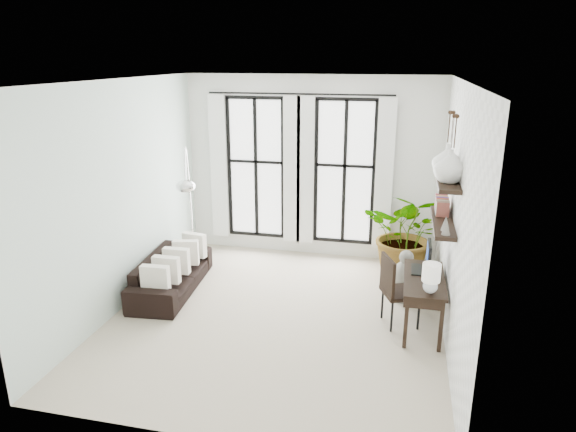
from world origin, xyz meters
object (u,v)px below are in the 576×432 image
(sofa, at_px, (171,273))
(desk, at_px, (424,282))
(arc_lamp, at_px, (187,177))
(desk_chair, at_px, (395,286))
(buddha, at_px, (405,278))
(plant, at_px, (407,234))

(sofa, distance_m, desk, 3.79)
(sofa, relative_size, arc_lamp, 0.88)
(desk_chair, height_order, arc_lamp, arc_lamp)
(sofa, bearing_deg, desk_chair, -100.16)
(desk, height_order, arc_lamp, arc_lamp)
(sofa, bearing_deg, arc_lamp, -14.91)
(sofa, xyz_separation_m, buddha, (3.52, 0.51, 0.04))
(sofa, relative_size, desk_chair, 1.95)
(desk_chair, bearing_deg, arc_lamp, 142.77)
(desk, bearing_deg, plant, 97.43)
(plant, distance_m, desk, 1.75)
(arc_lamp, bearing_deg, buddha, -0.90)
(plant, height_order, desk_chair, plant)
(sofa, xyz_separation_m, arc_lamp, (0.10, 0.57, 1.40))
(sofa, height_order, buddha, buddha)
(plant, relative_size, arc_lamp, 0.68)
(desk, bearing_deg, desk_chair, 169.77)
(desk_chair, distance_m, arc_lamp, 3.58)
(sofa, xyz_separation_m, plant, (3.52, 1.35, 0.45))
(sofa, height_order, plant, plant)
(plant, xyz_separation_m, arc_lamp, (-3.42, -0.78, 0.94))
(sofa, height_order, desk, desk)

